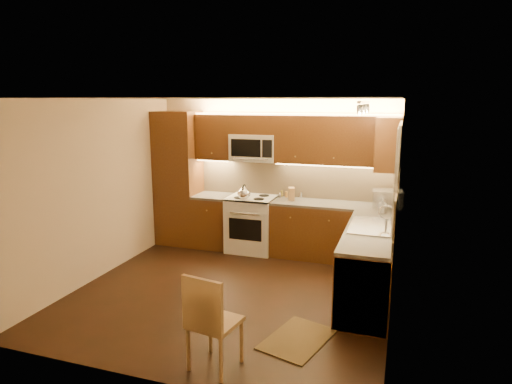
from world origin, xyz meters
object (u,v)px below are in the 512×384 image
(stove, at_px, (252,224))
(sink, at_px, (371,221))
(toaster_oven, at_px, (387,199))
(knife_block, at_px, (291,194))
(microwave, at_px, (254,148))
(dining_chair, at_px, (215,320))
(soap_bottle, at_px, (382,205))
(kettle, at_px, (244,192))

(stove, distance_m, sink, 2.35)
(toaster_oven, xyz_separation_m, knife_block, (-1.48, 0.02, -0.03))
(toaster_oven, bearing_deg, sink, -102.76)
(microwave, relative_size, dining_chair, 0.80)
(toaster_oven, relative_size, soap_bottle, 2.02)
(soap_bottle, height_order, dining_chair, soap_bottle)
(knife_block, bearing_deg, kettle, -178.03)
(kettle, height_order, knife_block, kettle)
(stove, xyz_separation_m, soap_bottle, (2.09, -0.34, 0.55))
(kettle, bearing_deg, sink, -24.12)
(stove, bearing_deg, knife_block, 4.15)
(kettle, bearing_deg, soap_bottle, -3.47)
(knife_block, bearing_deg, dining_chair, -106.20)
(toaster_oven, bearing_deg, soap_bottle, -103.62)
(microwave, distance_m, sink, 2.48)
(sink, bearing_deg, knife_block, 138.76)
(sink, height_order, kettle, kettle)
(toaster_oven, bearing_deg, microwave, 171.61)
(dining_chair, bearing_deg, knife_block, 101.93)
(stove, relative_size, knife_block, 4.43)
(microwave, bearing_deg, sink, -32.21)
(microwave, height_order, kettle, microwave)
(microwave, relative_size, soap_bottle, 3.56)
(microwave, height_order, soap_bottle, microwave)
(microwave, xyz_separation_m, toaster_oven, (2.15, -0.11, -0.69))
(sink, distance_m, kettle, 2.25)
(kettle, bearing_deg, knife_block, 19.69)
(kettle, distance_m, toaster_oven, 2.22)
(stove, relative_size, kettle, 3.79)
(microwave, xyz_separation_m, dining_chair, (0.76, -3.42, -1.24))
(stove, height_order, microwave, microwave)
(sink, bearing_deg, microwave, 147.79)
(toaster_oven, xyz_separation_m, soap_bottle, (-0.05, -0.36, -0.02))
(toaster_oven, xyz_separation_m, dining_chair, (-1.38, -3.31, -0.55))
(kettle, height_order, dining_chair, kettle)
(kettle, xyz_separation_m, dining_chair, (0.82, -3.07, -0.57))
(microwave, height_order, sink, microwave)
(soap_bottle, bearing_deg, dining_chair, -98.17)
(stove, bearing_deg, kettle, -105.30)
(knife_block, xyz_separation_m, dining_chair, (0.10, -3.33, -0.53))
(microwave, distance_m, soap_bottle, 2.26)
(microwave, relative_size, sink, 0.88)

